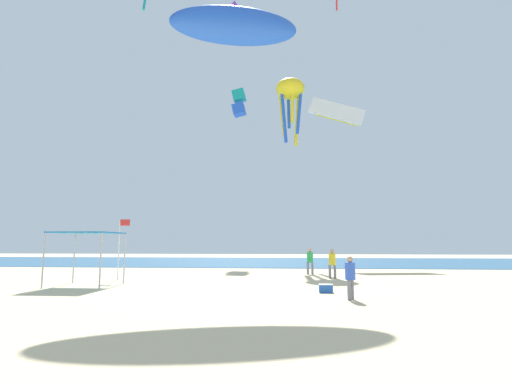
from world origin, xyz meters
TOP-DOWN VIEW (x-y plane):
  - ground at (0.00, 0.00)m, footprint 110.00×110.00m
  - ocean_strip at (0.00, 25.55)m, footprint 110.00×23.00m
  - canopy_tent at (-6.64, 0.06)m, footprint 2.79×2.69m
  - person_near_tent at (4.46, 8.21)m, footprint 0.45×0.40m
  - person_leftmost at (5.42, -3.70)m, footprint 0.37×0.39m
  - person_central at (5.62, 5.20)m, footprint 0.45×0.40m
  - banner_flag at (-6.29, 3.11)m, footprint 0.61×0.06m
  - cooler_box at (4.69, -1.63)m, footprint 0.57×0.37m
  - kite_inflatable_blue at (-0.02, 3.73)m, footprint 8.11×4.45m
  - kite_box_teal at (-2.60, 25.35)m, footprint 1.62×1.39m
  - kite_octopus_yellow at (3.28, 18.12)m, footprint 3.21×3.21m
  - kite_parafoil_white at (8.27, 24.20)m, footprint 6.16×1.49m

SIDE VIEW (x-z plane):
  - ground at x=0.00m, z-range -0.10..0.00m
  - ocean_strip at x=0.00m, z-range 0.00..0.03m
  - cooler_box at x=4.69m, z-range 0.00..0.35m
  - person_leftmost at x=5.42m, z-range 0.14..1.70m
  - person_central at x=5.62m, z-range 0.15..1.83m
  - person_near_tent at x=4.46m, z-range 0.15..1.84m
  - banner_flag at x=-6.29m, z-range 0.36..3.73m
  - canopy_tent at x=-6.64m, z-range 1.13..3.70m
  - kite_inflatable_blue at x=-0.02m, z-range 13.55..16.55m
  - kite_parafoil_white at x=8.27m, z-range 14.30..18.05m
  - kite_octopus_yellow at x=3.28m, z-range 13.07..19.47m
  - kite_box_teal at x=-2.60m, z-range 16.40..19.52m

